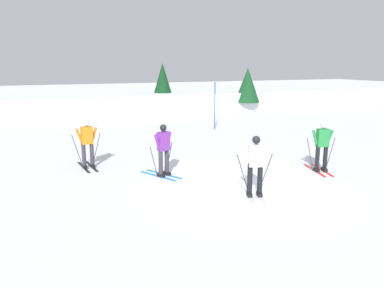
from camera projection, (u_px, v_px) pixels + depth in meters
The scene contains 9 objects.
ground_plane at pixel (244, 185), 11.52m from camera, with size 120.00×120.00×0.00m, color white.
far_snow_ridge at pixel (115, 103), 28.78m from camera, with size 80.00×6.57×1.36m, color white.
skier_green at pixel (322, 145), 12.77m from camera, with size 0.97×1.64×1.71m.
skier_purple at pixel (163, 149), 12.24m from camera, with size 1.05×1.60×1.71m.
skier_white at pixel (255, 164), 10.35m from camera, with size 0.96×1.64×1.71m.
skier_orange at pixel (87, 142), 13.21m from camera, with size 1.00×1.63×1.71m.
trail_marker_pole at pixel (215, 106), 20.97m from camera, with size 0.06×0.06×2.59m, color #1E56AD.
conifer_far_left at pixel (247, 85), 29.38m from camera, with size 1.91×1.91×3.26m.
conifer_far_centre at pixel (163, 81), 29.43m from camera, with size 1.64×1.64×3.62m.
Camera 1 is at (-5.69, -9.56, 3.61)m, focal length 35.76 mm.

